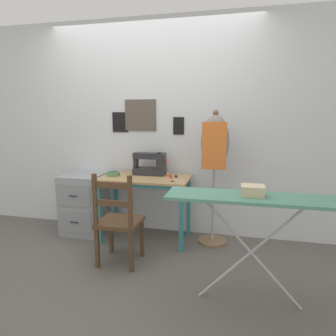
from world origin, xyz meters
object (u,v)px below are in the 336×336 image
object	(u,v)px
ironing_board	(254,202)
thread_spool_far_edge	(176,176)
wooden_chair	(119,222)
sewing_machine	(151,164)
filing_cabinet	(85,203)
thread_spool_near_machine	(168,175)
dress_form	(215,150)
fabric_bowl	(113,174)
thread_spool_mid_table	(170,177)
scissors	(175,181)
storage_box	(253,191)

from	to	relation	value
ironing_board	thread_spool_far_edge	bearing A→B (deg)	127.72
thread_spool_far_edge	wooden_chair	world-z (taller)	wooden_chair
sewing_machine	ironing_board	xyz separation A→B (m)	(1.11, -1.12, -0.06)
ironing_board	filing_cabinet	bearing A→B (deg)	151.77
thread_spool_near_machine	wooden_chair	size ratio (longest dim) A/B	0.05
thread_spool_far_edge	dress_form	distance (m)	0.52
fabric_bowl	thread_spool_near_machine	xyz separation A→B (m)	(0.62, 0.10, -0.00)
thread_spool_mid_table	dress_form	size ratio (longest dim) A/B	0.03
thread_spool_near_machine	wooden_chair	bearing A→B (deg)	-114.38
scissors	fabric_bowl	bearing A→B (deg)	170.05
thread_spool_near_machine	dress_form	xyz separation A→B (m)	(0.53, -0.02, 0.30)
filing_cabinet	storage_box	world-z (taller)	storage_box
scissors	filing_cabinet	distance (m)	1.26
scissors	thread_spool_mid_table	distance (m)	0.15
scissors	wooden_chair	world-z (taller)	wooden_chair
wooden_chair	ironing_board	world-z (taller)	wooden_chair
thread_spool_near_machine	ironing_board	size ratio (longest dim) A/B	0.03
filing_cabinet	dress_form	xyz separation A→B (m)	(1.57, 0.00, 0.70)
sewing_machine	ironing_board	bearing A→B (deg)	-45.31
storage_box	thread_spool_mid_table	bearing A→B (deg)	131.13
wooden_chair	dress_form	size ratio (longest dim) A/B	0.61
sewing_machine	thread_spool_mid_table	xyz separation A→B (m)	(0.27, -0.16, -0.10)
fabric_bowl	filing_cabinet	size ratio (longest dim) A/B	0.21
thread_spool_far_edge	sewing_machine	bearing A→B (deg)	162.78
thread_spool_far_edge	ironing_board	xyz separation A→B (m)	(0.79, -1.02, 0.05)
scissors	thread_spool_far_edge	bearing A→B (deg)	97.29
fabric_bowl	ironing_board	world-z (taller)	ironing_board
thread_spool_mid_table	scissors	bearing A→B (deg)	-59.66
dress_form	thread_spool_near_machine	bearing A→B (deg)	177.96
dress_form	ironing_board	distance (m)	1.14
sewing_machine	dress_form	distance (m)	0.77
filing_cabinet	ironing_board	world-z (taller)	ironing_board
thread_spool_near_machine	thread_spool_mid_table	xyz separation A→B (m)	(0.06, -0.10, 0.00)
thread_spool_far_edge	filing_cabinet	size ratio (longest dim) A/B	0.05
dress_form	sewing_machine	bearing A→B (deg)	174.47
thread_spool_far_edge	storage_box	distance (m)	1.28
sewing_machine	filing_cabinet	distance (m)	0.98
sewing_machine	thread_spool_mid_table	world-z (taller)	sewing_machine
fabric_bowl	dress_form	xyz separation A→B (m)	(1.15, 0.08, 0.29)
scissors	wooden_chair	xyz separation A→B (m)	(-0.45, -0.48, -0.32)
wooden_chair	dress_form	xyz separation A→B (m)	(0.85, 0.69, 0.63)
fabric_bowl	dress_form	world-z (taller)	dress_form
thread_spool_far_edge	storage_box	size ratio (longest dim) A/B	0.21
fabric_bowl	thread_spool_mid_table	world-z (taller)	fabric_bowl
fabric_bowl	thread_spool_far_edge	xyz separation A→B (m)	(0.73, 0.05, -0.01)
fabric_bowl	scissors	bearing A→B (deg)	-9.95
storage_box	thread_spool_near_machine	bearing A→B (deg)	130.03
fabric_bowl	wooden_chair	distance (m)	0.76
thread_spool_near_machine	filing_cabinet	distance (m)	1.12
scissors	thread_spool_near_machine	size ratio (longest dim) A/B	3.02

